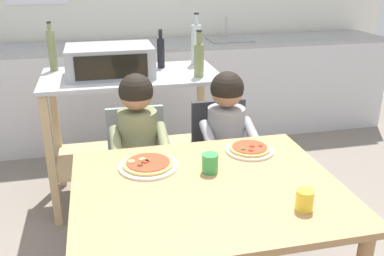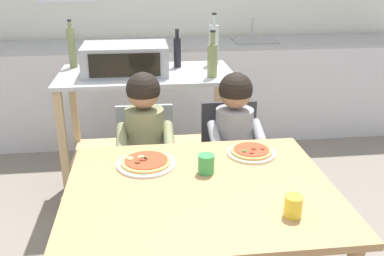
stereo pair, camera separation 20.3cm
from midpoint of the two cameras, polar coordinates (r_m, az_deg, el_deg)
name	(u,v)px [view 1 (the left image)]	position (r m, az deg, el deg)	size (l,w,h in m)	color
ground_plane	(168,202)	(3.12, -5.16, -9.88)	(10.84, 10.84, 0.00)	slate
kitchen_counter	(144,91)	(4.11, -7.88, 4.87)	(4.82, 0.60, 1.11)	silver
kitchen_island_cart	(134,116)	(2.98, -9.82, 1.56)	(1.18, 0.62, 0.92)	#B7BABF
toaster_oven	(110,61)	(2.86, -12.99, 8.77)	(0.55, 0.37, 0.20)	#999BA0
bottle_squat_spirits	(52,49)	(3.10, -20.16, 9.87)	(0.05, 0.05, 0.33)	olive
bottle_brown_beer	(161,52)	(3.02, -6.17, 10.13)	(0.05, 0.05, 0.27)	black
bottle_clear_vinegar	(196,44)	(3.10, -1.34, 11.26)	(0.08, 0.08, 0.37)	#ADB7B2
bottle_tall_green_wine	(199,58)	(2.76, -1.20, 9.32)	(0.07, 0.07, 0.30)	olive
dining_table	(207,206)	(1.88, -1.07, -10.53)	(1.14, 0.93, 0.73)	#AD7F51
dining_chair_left	(139,166)	(2.58, -9.43, -5.12)	(0.36, 0.36, 0.81)	gray
dining_chair_right	(222,157)	(2.66, 1.86, -3.98)	(0.36, 0.36, 0.81)	#333338
child_in_olive_shirt	(140,144)	(2.39, -9.50, -2.25)	(0.32, 0.42, 1.04)	#424C6B
child_in_grey_shirt	(229,137)	(2.47, 2.62, -1.24)	(0.32, 0.42, 1.02)	#424C6B
pizza_plate_white	(148,165)	(2.00, -8.83, -4.97)	(0.28, 0.28, 0.03)	white
pizza_plate_cream	(250,149)	(2.14, 5.08, -2.91)	(0.24, 0.24, 0.03)	beige
drinking_cup_yellow	(305,200)	(1.68, 11.56, -9.56)	(0.07, 0.07, 0.08)	yellow
drinking_cup_green	(210,163)	(1.92, -0.58, -4.83)	(0.08, 0.08, 0.09)	green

